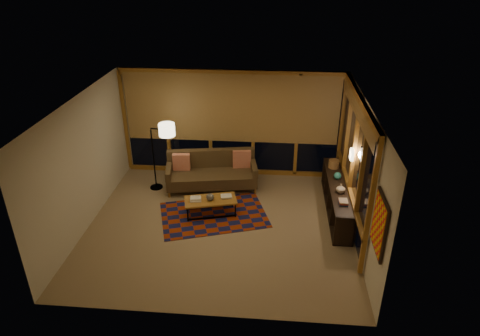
# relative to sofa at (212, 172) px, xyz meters

# --- Properties ---
(floor) EXTENTS (5.50, 5.00, 0.01)m
(floor) POSITION_rel_sofa_xyz_m (0.40, -1.57, -0.44)
(floor) COLOR #97845B
(floor) RESTS_ON ground
(ceiling) EXTENTS (5.50, 5.00, 0.01)m
(ceiling) POSITION_rel_sofa_xyz_m (0.40, -1.57, 2.26)
(ceiling) COLOR silver
(ceiling) RESTS_ON walls
(walls) EXTENTS (5.51, 5.01, 2.70)m
(walls) POSITION_rel_sofa_xyz_m (0.40, -1.57, 0.91)
(walls) COLOR beige
(walls) RESTS_ON floor
(window_wall_back) EXTENTS (5.30, 0.16, 2.60)m
(window_wall_back) POSITION_rel_sofa_xyz_m (0.40, 0.86, 0.91)
(window_wall_back) COLOR #A56325
(window_wall_back) RESTS_ON walls
(window_wall_right) EXTENTS (0.16, 3.70, 2.60)m
(window_wall_right) POSITION_rel_sofa_xyz_m (3.08, -0.97, 0.91)
(window_wall_right) COLOR #A56325
(window_wall_right) RESTS_ON walls
(wall_art) EXTENTS (0.06, 0.74, 0.94)m
(wall_art) POSITION_rel_sofa_xyz_m (3.11, -3.42, 1.01)
(wall_art) COLOR red
(wall_art) RESTS_ON walls
(wall_sconce) EXTENTS (0.12, 0.18, 0.22)m
(wall_sconce) POSITION_rel_sofa_xyz_m (3.02, -1.12, 1.11)
(wall_sconce) COLOR #F5E5B3
(wall_sconce) RESTS_ON walls
(sofa) EXTENTS (2.24, 1.20, 0.87)m
(sofa) POSITION_rel_sofa_xyz_m (0.00, 0.00, 0.00)
(sofa) COLOR #503C22
(sofa) RESTS_ON floor
(pillow_left) EXTENTS (0.42, 0.17, 0.41)m
(pillow_left) POSITION_rel_sofa_xyz_m (-0.73, 0.04, 0.21)
(pillow_left) COLOR red
(pillow_left) RESTS_ON sofa
(pillow_right) EXTENTS (0.46, 0.21, 0.44)m
(pillow_right) POSITION_rel_sofa_xyz_m (0.70, 0.34, 0.22)
(pillow_right) COLOR red
(pillow_right) RESTS_ON sofa
(area_rug) EXTENTS (2.60, 2.11, 0.01)m
(area_rug) POSITION_rel_sofa_xyz_m (0.21, -1.19, -0.43)
(area_rug) COLOR maroon
(area_rug) RESTS_ON floor
(coffee_table) EXTENTS (1.21, 0.77, 0.37)m
(coffee_table) POSITION_rel_sofa_xyz_m (0.14, -1.15, -0.25)
(coffee_table) COLOR #A56325
(coffee_table) RESTS_ON floor
(book_stack_a) EXTENTS (0.30, 0.25, 0.08)m
(book_stack_a) POSITION_rel_sofa_xyz_m (-0.17, -1.22, -0.02)
(book_stack_a) COLOR silver
(book_stack_a) RESTS_ON coffee_table
(book_stack_b) EXTENTS (0.28, 0.24, 0.05)m
(book_stack_b) POSITION_rel_sofa_xyz_m (0.47, -1.04, -0.04)
(book_stack_b) COLOR silver
(book_stack_b) RESTS_ON coffee_table
(ceramic_pot) EXTENTS (0.22, 0.22, 0.17)m
(ceramic_pot) POSITION_rel_sofa_xyz_m (0.14, -1.18, 0.02)
(ceramic_pot) COLOR black
(ceramic_pot) RESTS_ON coffee_table
(floor_lamp) EXTENTS (0.61, 0.44, 1.70)m
(floor_lamp) POSITION_rel_sofa_xyz_m (-1.36, -0.09, 0.42)
(floor_lamp) COLOR black
(floor_lamp) RESTS_ON floor
(bookshelf) EXTENTS (0.40, 2.66, 0.66)m
(bookshelf) POSITION_rel_sofa_xyz_m (2.89, -0.76, -0.10)
(bookshelf) COLOR black
(bookshelf) RESTS_ON floor
(basket) EXTENTS (0.28, 0.28, 0.18)m
(basket) POSITION_rel_sofa_xyz_m (2.87, 0.05, 0.32)
(basket) COLOR olive
(basket) RESTS_ON bookshelf
(teal_bowl) EXTENTS (0.16, 0.16, 0.16)m
(teal_bowl) POSITION_rel_sofa_xyz_m (2.89, -0.53, 0.31)
(teal_bowl) COLOR #2B7E70
(teal_bowl) RESTS_ON bookshelf
(vase) EXTENTS (0.22, 0.22, 0.20)m
(vase) POSITION_rel_sofa_xyz_m (2.89, -1.12, 0.33)
(vase) COLOR tan
(vase) RESTS_ON bookshelf
(shelf_book_stack) EXTENTS (0.18, 0.25, 0.07)m
(shelf_book_stack) POSITION_rel_sofa_xyz_m (2.89, -1.56, 0.27)
(shelf_book_stack) COLOR silver
(shelf_book_stack) RESTS_ON bookshelf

